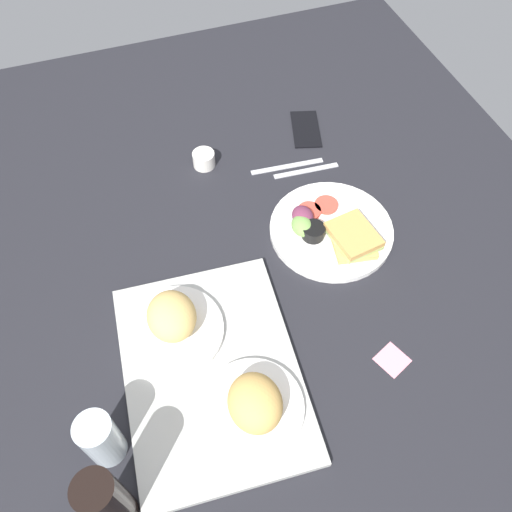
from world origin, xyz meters
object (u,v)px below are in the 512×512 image
at_px(sticky_note, 392,360).
at_px(cell_phone, 306,128).
at_px(knife, 287,166).
at_px(drinking_glass, 101,439).
at_px(soda_bottle, 107,502).
at_px(fork, 306,170).
at_px(bread_plate_near, 254,405).
at_px(espresso_cup, 204,159).
at_px(bread_plate_far, 172,322).
at_px(serving_tray, 211,371).
at_px(plate_with_salad, 331,230).

bearing_deg(sticky_note, cell_phone, -7.87).
bearing_deg(knife, drinking_glass, 49.89).
bearing_deg(soda_bottle, fork, -43.37).
height_order(bread_plate_near, sticky_note, bread_plate_near).
bearing_deg(drinking_glass, soda_bottle, 179.44).
distance_m(knife, sticky_note, 0.56).
distance_m(bread_plate_near, cell_phone, 0.79).
relative_size(drinking_glass, sticky_note, 2.29).
bearing_deg(fork, espresso_cup, -19.75).
bearing_deg(bread_plate_near, drinking_glass, 84.56).
bearing_deg(bread_plate_far, drinking_glass, 137.81).
xyz_separation_m(soda_bottle, espresso_cup, (0.74, -0.36, -0.08)).
xyz_separation_m(drinking_glass, cell_phone, (0.67, -0.65, -0.06)).
relative_size(soda_bottle, fork, 1.12).
relative_size(bread_plate_near, fork, 1.12).
relative_size(knife, cell_phone, 1.32).
bearing_deg(soda_bottle, drinking_glass, -0.56).
bearing_deg(fork, cell_phone, -107.75).
xyz_separation_m(serving_tray, fork, (0.44, -0.38, -0.01)).
relative_size(drinking_glass, soda_bottle, 0.67).
distance_m(plate_with_salad, cell_phone, 0.36).
bearing_deg(drinking_glass, plate_with_salad, -61.13).
distance_m(drinking_glass, cell_phone, 0.93).
bearing_deg(bread_plate_far, serving_tray, -155.94).
xyz_separation_m(bread_plate_near, soda_bottle, (-0.08, 0.27, 0.04)).
xyz_separation_m(plate_with_salad, fork, (0.21, -0.02, -0.01)).
bearing_deg(sticky_note, knife, 0.48).
distance_m(soda_bottle, cell_phone, 1.02).
height_order(serving_tray, drinking_glass, drinking_glass).
height_order(serving_tray, espresso_cup, espresso_cup).
xyz_separation_m(bread_plate_near, knife, (0.58, -0.29, -0.05)).
relative_size(serving_tray, sticky_note, 8.04).
height_order(serving_tray, fork, serving_tray).
height_order(bread_plate_far, cell_phone, bread_plate_far).
distance_m(bread_plate_near, bread_plate_far, 0.23).
distance_m(bread_plate_far, fork, 0.55).
distance_m(plate_with_salad, sticky_note, 0.33).
relative_size(serving_tray, soda_bottle, 2.37).
bearing_deg(fork, plate_with_salad, 87.60).
height_order(plate_with_salad, soda_bottle, soda_bottle).
bearing_deg(knife, serving_tray, 59.22).
xyz_separation_m(bread_plate_near, drinking_glass, (0.03, 0.27, 0.01)).
relative_size(bread_plate_far, sticky_note, 3.66).
relative_size(plate_with_salad, knife, 1.50).
relative_size(serving_tray, fork, 2.65).
bearing_deg(cell_phone, serving_tray, 159.25).
bearing_deg(fork, bread_plate_near, 63.21).
xyz_separation_m(bread_plate_near, espresso_cup, (0.65, -0.09, -0.03)).
height_order(drinking_glass, espresso_cup, drinking_glass).
bearing_deg(cell_phone, plate_with_salad, -177.15).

